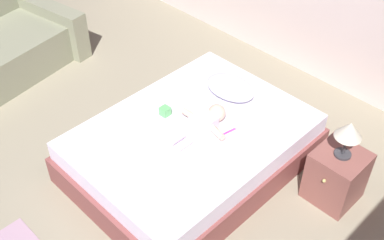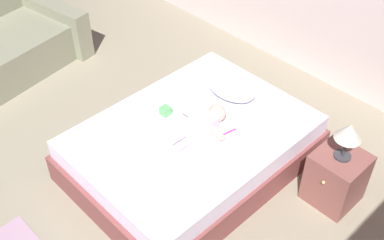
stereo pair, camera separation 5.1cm
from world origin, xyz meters
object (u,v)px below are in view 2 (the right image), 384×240
at_px(bed, 192,148).
at_px(baby, 203,123).
at_px(toothbrush, 231,131).
at_px(nightstand, 336,178).
at_px(toy_block, 165,111).
at_px(pillow, 231,88).
at_px(lamp, 349,133).

xyz_separation_m(bed, baby, (0.07, 0.07, 0.29)).
relative_size(toothbrush, nightstand, 0.32).
xyz_separation_m(nightstand, toy_block, (-1.38, -0.63, 0.24)).
distance_m(pillow, lamp, 1.22).
height_order(baby, toothbrush, baby).
distance_m(toothbrush, nightstand, 0.94).
relative_size(pillow, baby, 0.85).
relative_size(bed, pillow, 4.06).
bearing_deg(nightstand, toy_block, -155.53).
bearing_deg(toy_block, bed, 6.87).
distance_m(toothbrush, lamp, 0.96).
height_order(bed, toy_block, toy_block).
distance_m(toothbrush, toy_block, 0.60).
bearing_deg(toothbrush, nightstand, 24.72).
xyz_separation_m(bed, pillow, (-0.11, 0.61, 0.29)).
distance_m(nightstand, lamp, 0.50).
bearing_deg(pillow, baby, -72.01).
height_order(bed, nightstand, nightstand).
xyz_separation_m(pillow, toy_block, (-0.19, -0.65, -0.02)).
height_order(nightstand, lamp, lamp).
height_order(baby, nightstand, baby).
height_order(pillow, lamp, lamp).
height_order(pillow, toy_block, pillow).
xyz_separation_m(pillow, baby, (0.18, -0.54, 0.00)).
bearing_deg(lamp, toy_block, -155.53).
height_order(pillow, nightstand, pillow).
xyz_separation_m(toothbrush, nightstand, (0.83, 0.38, -0.21)).
distance_m(bed, nightstand, 1.24).
xyz_separation_m(bed, nightstand, (1.09, 0.59, 0.02)).
bearing_deg(pillow, toy_block, -106.25).
height_order(bed, toothbrush, toothbrush).
xyz_separation_m(bed, lamp, (1.09, 0.59, 0.52)).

